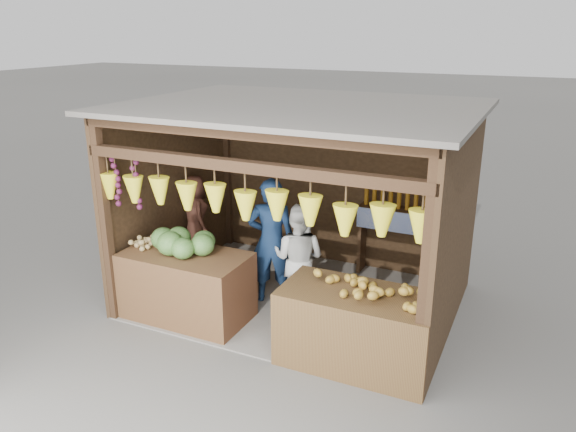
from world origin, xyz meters
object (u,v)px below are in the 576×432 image
(counter_right, at_px, (357,329))
(woman_standing, at_px, (299,258))
(counter_left, at_px, (187,286))
(vendor_seated, at_px, (195,215))
(man_standing, at_px, (271,242))

(counter_right, xyz_separation_m, woman_standing, (-1.08, 0.87, 0.30))
(counter_left, distance_m, woman_standing, 1.46)
(woman_standing, xyz_separation_m, vendor_seated, (-1.90, 0.48, 0.18))
(woman_standing, relative_size, vendor_seated, 1.24)
(counter_right, distance_m, woman_standing, 1.42)
(counter_left, xyz_separation_m, vendor_seated, (-0.69, 1.26, 0.47))
(counter_left, distance_m, man_standing, 1.23)
(counter_left, height_order, woman_standing, woman_standing)
(counter_left, height_order, man_standing, man_standing)
(counter_left, xyz_separation_m, counter_right, (2.28, -0.08, -0.01))
(counter_right, height_order, woman_standing, woman_standing)
(man_standing, height_order, vendor_seated, man_standing)
(counter_right, relative_size, woman_standing, 1.14)
(counter_right, xyz_separation_m, vendor_seated, (-2.98, 1.34, 0.48))
(counter_left, xyz_separation_m, man_standing, (0.77, 0.86, 0.43))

